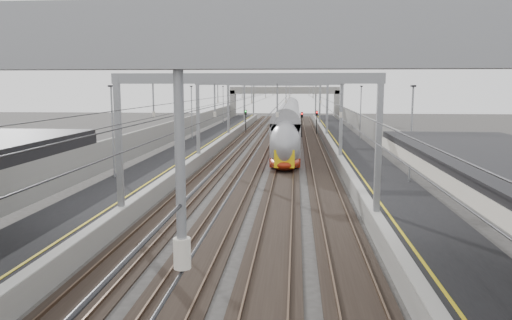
# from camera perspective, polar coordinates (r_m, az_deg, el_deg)

# --- Properties ---
(platform_left) EXTENTS (4.00, 120.00, 1.00)m
(platform_left) POSITION_cam_1_polar(r_m,az_deg,el_deg) (48.36, -7.86, 0.63)
(platform_left) COLOR black
(platform_left) RESTS_ON ground
(platform_right) EXTENTS (4.00, 120.00, 1.00)m
(platform_right) POSITION_cam_1_polar(r_m,az_deg,el_deg) (47.56, 11.32, 0.42)
(platform_right) COLOR black
(platform_right) RESTS_ON ground
(tracks) EXTENTS (11.40, 140.00, 0.20)m
(tracks) POSITION_cam_1_polar(r_m,az_deg,el_deg) (47.35, 1.65, -0.01)
(tracks) COLOR black
(tracks) RESTS_ON ground
(overhead_line) EXTENTS (13.00, 140.00, 6.60)m
(overhead_line) POSITION_cam_1_polar(r_m,az_deg,el_deg) (53.46, 2.04, 7.51)
(overhead_line) COLOR gray
(overhead_line) RESTS_ON platform_left
(overbridge) EXTENTS (22.00, 2.20, 6.90)m
(overbridge) POSITION_cam_1_polar(r_m,az_deg,el_deg) (101.82, 3.28, 7.46)
(overbridge) COLOR gray
(overbridge) RESTS_ON ground
(wall_left) EXTENTS (0.30, 120.00, 3.20)m
(wall_left) POSITION_cam_1_polar(r_m,az_deg,el_deg) (49.01, -11.55, 1.94)
(wall_left) COLOR gray
(wall_left) RESTS_ON ground
(wall_right) EXTENTS (0.30, 120.00, 3.20)m
(wall_right) POSITION_cam_1_polar(r_m,az_deg,el_deg) (47.90, 15.16, 1.67)
(wall_right) COLOR gray
(wall_right) RESTS_ON ground
(train) EXTENTS (2.60, 47.42, 4.12)m
(train) POSITION_cam_1_polar(r_m,az_deg,el_deg) (61.52, 3.75, 3.77)
(train) COLOR #9A230E
(train) RESTS_ON ground
(signal_green) EXTENTS (0.32, 0.32, 3.48)m
(signal_green) POSITION_cam_1_polar(r_m,az_deg,el_deg) (75.51, -1.19, 4.94)
(signal_green) COLOR black
(signal_green) RESTS_ON ground
(signal_red_near) EXTENTS (0.32, 0.32, 3.48)m
(signal_red_near) POSITION_cam_1_polar(r_m,az_deg,el_deg) (69.36, 5.27, 4.60)
(signal_red_near) COLOR black
(signal_red_near) RESTS_ON ground
(signal_red_far) EXTENTS (0.32, 0.32, 3.48)m
(signal_red_far) POSITION_cam_1_polar(r_m,az_deg,el_deg) (73.53, 6.95, 4.79)
(signal_red_far) COLOR black
(signal_red_far) RESTS_ON ground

